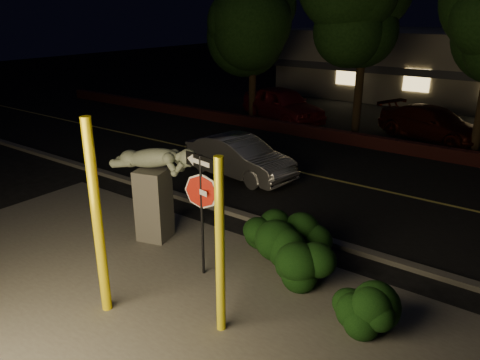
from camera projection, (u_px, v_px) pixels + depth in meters
name	position (u px, v px, depth m)	size (l,w,h in m)	color
ground	(384.00, 161.00, 17.20)	(90.00, 90.00, 0.00)	black
patio	(176.00, 303.00, 8.87)	(14.00, 6.00, 0.02)	#4C4944
road	(350.00, 184.00, 14.92)	(80.00, 8.00, 0.01)	black
lane_marking	(350.00, 183.00, 14.92)	(80.00, 0.12, 0.01)	gold
curb	(283.00, 228.00, 11.80)	(80.00, 0.25, 0.12)	#4C4944
brick_wall	(396.00, 146.00, 18.09)	(40.00, 0.35, 0.50)	#4A1A17
parking_lot	(436.00, 125.00, 22.49)	(40.00, 12.00, 0.01)	black
building	(477.00, 67.00, 27.85)	(22.00, 10.20, 4.00)	gray
tree_far_a	(253.00, 7.00, 22.06)	(4.60, 4.60, 7.43)	black
yellow_pole_left	(97.00, 220.00, 8.09)	(0.18, 0.18, 3.65)	yellow
yellow_pole_right	(220.00, 249.00, 7.62)	(0.16, 0.16, 3.17)	yellow
signpost	(201.00, 192.00, 9.24)	(0.88, 0.18, 2.61)	black
sculpture	(154.00, 182.00, 10.89)	(2.19, 1.15, 2.36)	#4C4944
hedge_center	(285.00, 233.00, 10.41)	(2.14, 1.00, 1.12)	black
hedge_right	(292.00, 250.00, 9.54)	(1.90, 1.02, 1.24)	black
hedge_far_right	(369.00, 309.00, 7.88)	(1.46, 0.91, 1.01)	black
silver_sedan	(240.00, 157.00, 15.41)	(1.40, 4.01, 1.32)	#A1A1A6
parked_car_red	(283.00, 104.00, 22.95)	(1.97, 4.89, 1.67)	maroon
parked_car_darkred	(433.00, 124.00, 19.63)	(1.96, 4.82, 1.40)	#3D1008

